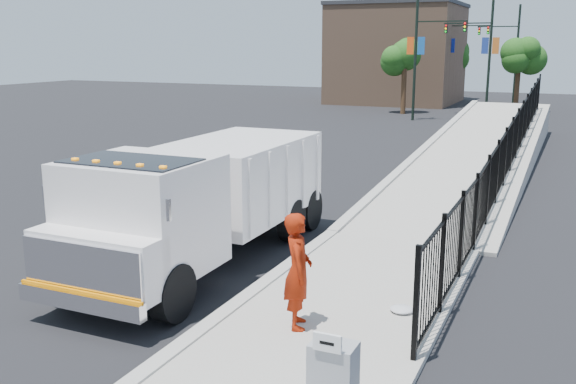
% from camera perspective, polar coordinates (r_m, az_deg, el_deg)
% --- Properties ---
extents(ground, '(120.00, 120.00, 0.00)m').
position_cam_1_polar(ground, '(13.27, -2.10, -8.54)').
color(ground, black).
rests_on(ground, ground).
extents(sidewalk, '(3.55, 12.00, 0.12)m').
position_cam_1_polar(sidewalk, '(10.85, 2.47, -13.31)').
color(sidewalk, '#9E998E').
rests_on(sidewalk, ground).
extents(curb, '(0.30, 12.00, 0.16)m').
position_cam_1_polar(curb, '(11.62, -6.56, -11.42)').
color(curb, '#ADAAA3').
rests_on(curb, ground).
extents(ramp, '(3.95, 24.06, 3.19)m').
position_cam_1_polar(ramp, '(27.69, 16.86, 2.29)').
color(ramp, '#9E998E').
rests_on(ramp, ground).
extents(iron_fence, '(0.10, 28.00, 1.80)m').
position_cam_1_polar(iron_fence, '(23.47, 19.13, 2.52)').
color(iron_fence, black).
rests_on(iron_fence, ground).
extents(truck, '(2.77, 8.23, 2.81)m').
position_cam_1_polar(truck, '(14.32, -7.84, -0.39)').
color(truck, black).
rests_on(truck, ground).
extents(worker, '(0.74, 0.87, 2.02)m').
position_cam_1_polar(worker, '(10.93, 0.89, -7.00)').
color(worker, '#911C06').
rests_on(worker, sidewalk).
extents(arrow_sign, '(0.35, 0.04, 0.22)m').
position_cam_1_polar(arrow_sign, '(7.67, 3.52, -13.22)').
color(arrow_sign, white).
rests_on(arrow_sign, utility_cabinet).
extents(debris, '(0.43, 0.43, 0.11)m').
position_cam_1_polar(debris, '(12.02, 10.08, -10.21)').
color(debris, silver).
rests_on(debris, sidewalk).
extents(light_pole_0, '(3.77, 0.22, 8.00)m').
position_cam_1_polar(light_pole_0, '(43.05, 11.67, 12.04)').
color(light_pole_0, black).
rests_on(light_pole_0, ground).
extents(light_pole_1, '(3.77, 0.22, 8.00)m').
position_cam_1_polar(light_pole_1, '(46.80, 17.13, 11.79)').
color(light_pole_1, black).
rests_on(light_pole_1, ground).
extents(light_pole_2, '(3.77, 0.22, 8.00)m').
position_cam_1_polar(light_pole_2, '(53.26, 14.28, 12.04)').
color(light_pole_2, black).
rests_on(light_pole_2, ground).
extents(light_pole_3, '(3.78, 0.22, 8.00)m').
position_cam_1_polar(light_pole_3, '(56.07, 19.36, 11.74)').
color(light_pole_3, black).
rests_on(light_pole_3, ground).
extents(tree_0, '(2.26, 2.26, 5.13)m').
position_cam_1_polar(tree_0, '(47.06, 10.35, 11.60)').
color(tree_0, '#382314').
rests_on(tree_0, ground).
extents(tree_1, '(2.06, 2.06, 5.03)m').
position_cam_1_polar(tree_1, '(50.27, 19.87, 11.10)').
color(tree_1, '#382314').
rests_on(tree_1, ground).
extents(tree_2, '(2.88, 2.88, 5.44)m').
position_cam_1_polar(tree_2, '(61.03, 14.43, 11.71)').
color(tree_2, '#382314').
rests_on(tree_2, ground).
extents(building, '(10.00, 10.00, 8.00)m').
position_cam_1_polar(building, '(56.94, 9.69, 11.91)').
color(building, '#8C664C').
rests_on(building, ground).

